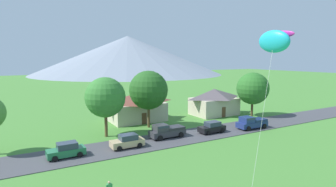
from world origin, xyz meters
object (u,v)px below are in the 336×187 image
Objects in this scene: house_leftmost at (137,106)px; pickup_truck_charcoal_east_side at (166,131)px; house_left_center at (214,101)px; tree_center at (105,97)px; kite_flyer_with_kite at (274,44)px; pickup_truck_navy_west_side at (251,122)px; parked_car_tan_mid_east at (127,141)px; parked_car_black_west_end at (212,127)px; tree_near_left at (253,88)px; tree_right_of_center at (148,90)px; parked_car_green_mid_west at (66,150)px.

house_leftmost reaches higher than pickup_truck_charcoal_east_side.
tree_center reaches higher than house_left_center.
pickup_truck_charcoal_east_side is at bearing -34.60° from tree_center.
house_left_center is at bearing 58.54° from kite_flyer_with_kite.
pickup_truck_navy_west_side is (-1.98, -11.94, -1.65)m from house_left_center.
parked_car_tan_mid_east is (0.78, -6.40, -4.92)m from tree_center.
pickup_truck_navy_west_side is at bearing -9.87° from parked_car_black_west_end.
pickup_truck_charcoal_east_side is at bearing 87.32° from kite_flyer_with_kite.
tree_near_left is 2.04× the size of parked_car_black_west_end.
parked_car_black_west_end is (-14.68, -5.89, -4.61)m from tree_near_left.
house_left_center reaches higher than parked_car_black_west_end.
parked_car_black_west_end is at bearing 170.13° from pickup_truck_navy_west_side.
tree_right_of_center is (7.73, 1.77, 0.41)m from tree_center.
parked_car_green_mid_west is 28.34m from pickup_truck_navy_west_side.
pickup_truck_charcoal_east_side is at bearing 171.36° from parked_car_black_west_end.
tree_right_of_center is 1.78× the size of pickup_truck_navy_west_side.
parked_car_tan_mid_east is at bearing -154.40° from house_left_center.
tree_center is at bearing 157.27° from parked_car_black_west_end.
kite_flyer_with_kite is at bearing -133.17° from pickup_truck_navy_west_side.
tree_right_of_center is 8.52m from pickup_truck_charcoal_east_side.
tree_near_left reaches higher than parked_car_black_west_end.
pickup_truck_charcoal_east_side is at bearing 4.56° from parked_car_green_mid_west.
parked_car_tan_mid_east is at bearing -117.96° from house_leftmost.
pickup_truck_charcoal_east_side is at bearing -93.17° from house_leftmost.
tree_near_left is at bearing 12.16° from parked_car_tan_mid_east.
tree_center reaches higher than parked_car_tan_mid_east.
house_leftmost is 15.95m from house_left_center.
pickup_truck_navy_west_side is at bearing -99.41° from house_left_center.
pickup_truck_navy_west_side is at bearing -9.24° from pickup_truck_charcoal_east_side.
house_left_center is 1.76× the size of pickup_truck_navy_west_side.
parked_car_black_west_end is 1.00× the size of parked_car_green_mid_west.
house_leftmost is 12.23m from pickup_truck_charcoal_east_side.
kite_flyer_with_kite reaches higher than parked_car_black_west_end.
kite_flyer_with_kite is (-1.55, -30.78, 9.82)m from house_leftmost.
pickup_truck_charcoal_east_side is (-22.06, -4.77, -4.42)m from tree_near_left.
tree_right_of_center is at bearing 131.20° from parked_car_black_west_end.
house_left_center is 24.32m from tree_center.
tree_near_left is at bearing -40.55° from house_left_center.
house_left_center is 0.99× the size of tree_right_of_center.
pickup_truck_charcoal_east_side is (-14.44, 2.35, 0.00)m from pickup_truck_navy_west_side.
parked_car_black_west_end and parked_car_tan_mid_east have the same top height.
tree_near_left is 29.33m from tree_center.
house_leftmost is 14.94m from parked_car_black_west_end.
tree_center is 10.26m from parked_car_green_mid_west.
pickup_truck_charcoal_east_side is (6.49, 1.38, 0.19)m from parked_car_tan_mid_east.
kite_flyer_with_kite reaches higher than pickup_truck_navy_west_side.
tree_right_of_center is at bearing 87.00° from kite_flyer_with_kite.
parked_car_tan_mid_east is (7.38, -0.28, 0.00)m from parked_car_green_mid_west.
parked_car_green_mid_west is (-30.29, -10.70, -1.85)m from house_left_center.
tree_near_left reaches higher than house_left_center.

